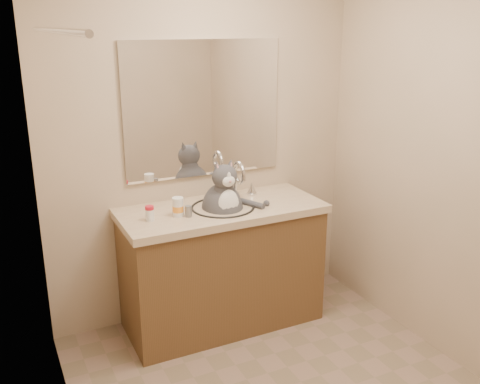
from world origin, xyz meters
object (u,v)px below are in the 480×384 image
grey_canister (188,211)px  cat (223,206)px  pill_bottle_orange (178,207)px  pill_bottle_redcap (150,213)px

grey_canister → cat: bearing=11.5°
pill_bottle_orange → grey_canister: size_ratio=1.73×
pill_bottle_redcap → grey_canister: bearing=-9.0°
pill_bottle_redcap → cat: bearing=1.8°
pill_bottle_redcap → grey_canister: size_ratio=1.34×
cat → grey_canister: cat is taller
pill_bottle_orange → cat: bearing=2.6°
cat → grey_canister: size_ratio=7.69×
pill_bottle_redcap → grey_canister: (0.24, -0.04, -0.01)m
pill_bottle_orange → pill_bottle_redcap: bearing=-179.5°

